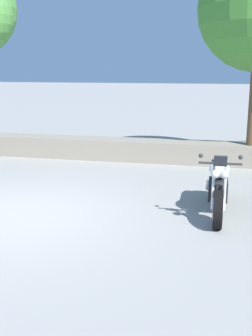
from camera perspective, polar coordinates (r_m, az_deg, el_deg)
name	(u,v)px	position (r m, az deg, el deg)	size (l,w,h in m)	color
ground_plane	(15,216)	(7.40, -14.89, -6.37)	(120.00, 120.00, 0.00)	gray
stone_wall	(96,148)	(11.63, -4.08, 2.71)	(36.00, 0.80, 0.55)	gray
motorcycle_white_centre	(218,186)	(7.30, 12.47, -2.48)	(0.67, 2.06, 1.18)	black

